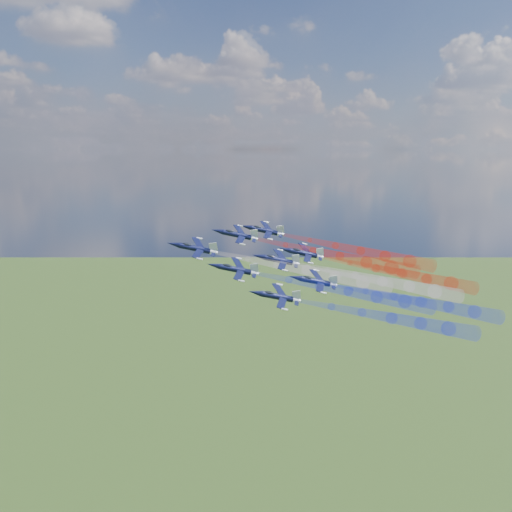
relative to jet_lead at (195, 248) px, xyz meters
name	(u,v)px	position (x,y,z in m)	size (l,w,h in m)	color
jet_lead	(195,248)	(0.00, 0.00, 0.00)	(10.78, 13.48, 3.59)	black
trail_lead	(307,271)	(28.64, -8.13, -6.97)	(4.49, 49.25, 4.49)	white
jet_inner_left	(235,269)	(7.06, -9.44, -4.42)	(10.78, 13.48, 3.59)	black
trail_inner_left	(348,291)	(35.71, -17.57, -11.39)	(4.49, 49.25, 4.49)	#1B2DEB
jet_inner_right	(237,235)	(14.39, 5.42, 1.87)	(10.78, 13.48, 3.59)	black
trail_inner_right	(340,256)	(43.04, -2.71, -5.10)	(4.49, 49.25, 4.49)	red
jet_outer_left	(277,297)	(13.93, -18.76, -10.06)	(10.78, 13.48, 3.59)	black
trail_outer_left	(392,318)	(42.57, -26.89, -17.03)	(4.49, 49.25, 4.49)	#1B2DEB
jet_center_third	(278,260)	(21.66, -5.00, -4.02)	(10.78, 13.48, 3.59)	black
trail_center_third	(382,281)	(50.31, -13.13, -10.99)	(4.49, 49.25, 4.49)	white
jet_outer_right	(264,231)	(25.29, 10.20, 1.81)	(10.78, 13.48, 3.59)	black
trail_outer_right	(361,251)	(53.93, 2.08, -5.15)	(4.49, 49.25, 4.49)	red
jet_rear_left	(315,281)	(27.41, -14.56, -8.50)	(10.78, 13.48, 3.59)	black
trail_rear_left	(421,302)	(56.05, -22.69, -15.47)	(4.49, 49.25, 4.49)	#1B2DEB
jet_rear_right	(303,253)	(32.10, -0.66, -3.71)	(10.78, 13.48, 3.59)	black
trail_rear_right	(402,273)	(60.74, -8.79, -10.68)	(4.49, 49.25, 4.49)	red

